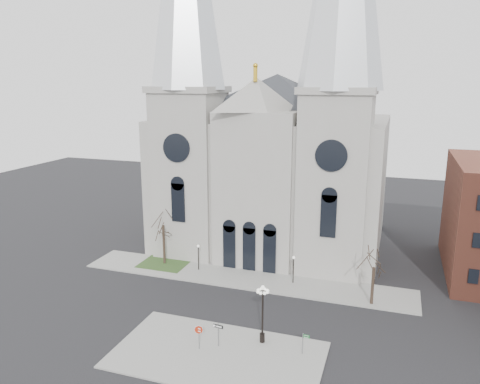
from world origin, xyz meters
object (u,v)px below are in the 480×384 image
(globe_lamp, at_px, (263,307))
(stop_sign, at_px, (199,332))
(one_way_sign, at_px, (218,331))
(street_name_sign, at_px, (304,342))

(globe_lamp, bearing_deg, stop_sign, -150.21)
(stop_sign, height_order, one_way_sign, stop_sign)
(street_name_sign, bearing_deg, globe_lamp, 173.17)
(globe_lamp, xyz_separation_m, one_way_sign, (-3.51, -1.87, -1.97))
(one_way_sign, bearing_deg, stop_sign, -140.76)
(stop_sign, relative_size, one_way_sign, 1.03)
(globe_lamp, relative_size, one_way_sign, 2.51)
(stop_sign, bearing_deg, street_name_sign, 21.70)
(stop_sign, height_order, globe_lamp, globe_lamp)
(stop_sign, distance_m, globe_lamp, 5.98)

